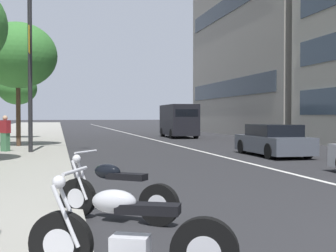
{
  "coord_description": "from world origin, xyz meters",
  "views": [
    {
      "loc": [
        -4.05,
        6.52,
        1.66
      ],
      "look_at": [
        10.36,
        3.0,
        1.33
      ],
      "focal_mm": 47.98,
      "sensor_mm": 36.0,
      "label": 1
    }
  ],
  "objects_px": {
    "street_lamp_with_banners": "(38,30)",
    "delivery_van_ahead": "(179,120)",
    "street_tree_by_lamp_post": "(17,89)",
    "pedestrian_on_plaza": "(5,133)",
    "street_tree_far_plaza": "(18,55)",
    "car_approaching_light": "(273,141)",
    "motorcycle_nearest_camera": "(129,238)",
    "motorcycle_far_end_row": "(116,195)"
  },
  "relations": [
    {
      "from": "car_approaching_light",
      "to": "street_tree_far_plaza",
      "type": "height_order",
      "value": "street_tree_far_plaza"
    },
    {
      "from": "motorcycle_far_end_row",
      "to": "street_lamp_with_banners",
      "type": "bearing_deg",
      "value": -45.08
    },
    {
      "from": "motorcycle_nearest_camera",
      "to": "car_approaching_light",
      "type": "height_order",
      "value": "car_approaching_light"
    },
    {
      "from": "street_lamp_with_banners",
      "to": "street_tree_far_plaza",
      "type": "bearing_deg",
      "value": 15.5
    },
    {
      "from": "street_lamp_with_banners",
      "to": "delivery_van_ahead",
      "type": "bearing_deg",
      "value": -35.31
    },
    {
      "from": "street_tree_by_lamp_post",
      "to": "street_tree_far_plaza",
      "type": "bearing_deg",
      "value": -174.96
    },
    {
      "from": "delivery_van_ahead",
      "to": "street_tree_by_lamp_post",
      "type": "relative_size",
      "value": 1.14
    },
    {
      "from": "street_lamp_with_banners",
      "to": "street_tree_by_lamp_post",
      "type": "bearing_deg",
      "value": 8.44
    },
    {
      "from": "street_lamp_with_banners",
      "to": "street_tree_by_lamp_post",
      "type": "relative_size",
      "value": 1.89
    },
    {
      "from": "motorcycle_nearest_camera",
      "to": "motorcycle_far_end_row",
      "type": "bearing_deg",
      "value": -69.79
    },
    {
      "from": "motorcycle_far_end_row",
      "to": "pedestrian_on_plaza",
      "type": "xyz_separation_m",
      "value": [
        13.3,
        3.09,
        0.5
      ]
    },
    {
      "from": "motorcycle_nearest_camera",
      "to": "motorcycle_far_end_row",
      "type": "xyz_separation_m",
      "value": [
        2.59,
        -0.19,
        -0.01
      ]
    },
    {
      "from": "motorcycle_far_end_row",
      "to": "street_tree_by_lamp_post",
      "type": "xyz_separation_m",
      "value": [
        25.83,
        3.64,
        3.16
      ]
    },
    {
      "from": "street_lamp_with_banners",
      "to": "pedestrian_on_plaza",
      "type": "relative_size",
      "value": 5.61
    },
    {
      "from": "motorcycle_nearest_camera",
      "to": "car_approaching_light",
      "type": "xyz_separation_m",
      "value": [
        12.67,
        -8.03,
        0.2
      ]
    },
    {
      "from": "motorcycle_far_end_row",
      "to": "street_tree_far_plaza",
      "type": "distance_m",
      "value": 17.59
    },
    {
      "from": "delivery_van_ahead",
      "to": "street_tree_far_plaza",
      "type": "distance_m",
      "value": 15.11
    },
    {
      "from": "street_tree_by_lamp_post",
      "to": "motorcycle_nearest_camera",
      "type": "bearing_deg",
      "value": -173.09
    },
    {
      "from": "street_tree_far_plaza",
      "to": "delivery_van_ahead",
      "type": "bearing_deg",
      "value": -48.57
    },
    {
      "from": "motorcycle_nearest_camera",
      "to": "street_lamp_with_banners",
      "type": "xyz_separation_m",
      "value": [
        15.21,
        1.49,
        4.87
      ]
    },
    {
      "from": "car_approaching_light",
      "to": "street_tree_by_lamp_post",
      "type": "relative_size",
      "value": 0.93
    },
    {
      "from": "motorcycle_far_end_row",
      "to": "street_tree_by_lamp_post",
      "type": "relative_size",
      "value": 0.38
    },
    {
      "from": "car_approaching_light",
      "to": "motorcycle_far_end_row",
      "type": "bearing_deg",
      "value": 143.1
    },
    {
      "from": "delivery_van_ahead",
      "to": "street_tree_far_plaza",
      "type": "bearing_deg",
      "value": 133.31
    },
    {
      "from": "delivery_van_ahead",
      "to": "street_tree_by_lamp_post",
      "type": "bearing_deg",
      "value": 95.42
    },
    {
      "from": "motorcycle_nearest_camera",
      "to": "street_lamp_with_banners",
      "type": "distance_m",
      "value": 16.04
    },
    {
      "from": "motorcycle_far_end_row",
      "to": "street_tree_far_plaza",
      "type": "xyz_separation_m",
      "value": [
        16.82,
        2.84,
        4.31
      ]
    },
    {
      "from": "car_approaching_light",
      "to": "delivery_van_ahead",
      "type": "bearing_deg",
      "value": -0.31
    },
    {
      "from": "motorcycle_nearest_camera",
      "to": "street_lamp_with_banners",
      "type": "relative_size",
      "value": 0.23
    },
    {
      "from": "street_lamp_with_banners",
      "to": "motorcycle_nearest_camera",
      "type": "bearing_deg",
      "value": -174.42
    },
    {
      "from": "street_tree_far_plaza",
      "to": "street_tree_by_lamp_post",
      "type": "height_order",
      "value": "street_tree_far_plaza"
    },
    {
      "from": "delivery_van_ahead",
      "to": "pedestrian_on_plaza",
      "type": "relative_size",
      "value": 3.39
    },
    {
      "from": "car_approaching_light",
      "to": "pedestrian_on_plaza",
      "type": "height_order",
      "value": "pedestrian_on_plaza"
    },
    {
      "from": "street_tree_by_lamp_post",
      "to": "delivery_van_ahead",
      "type": "bearing_deg",
      "value": -86.46
    },
    {
      "from": "street_lamp_with_banners",
      "to": "pedestrian_on_plaza",
      "type": "height_order",
      "value": "street_lamp_with_banners"
    },
    {
      "from": "motorcycle_nearest_camera",
      "to": "pedestrian_on_plaza",
      "type": "height_order",
      "value": "pedestrian_on_plaza"
    },
    {
      "from": "car_approaching_light",
      "to": "street_lamp_with_banners",
      "type": "distance_m",
      "value": 10.9
    },
    {
      "from": "street_lamp_with_banners",
      "to": "street_tree_far_plaza",
      "type": "height_order",
      "value": "street_lamp_with_banners"
    },
    {
      "from": "street_tree_by_lamp_post",
      "to": "pedestrian_on_plaza",
      "type": "distance_m",
      "value": 12.82
    },
    {
      "from": "street_lamp_with_banners",
      "to": "street_tree_far_plaza",
      "type": "relative_size",
      "value": 1.39
    },
    {
      "from": "delivery_van_ahead",
      "to": "street_lamp_with_banners",
      "type": "xyz_separation_m",
      "value": [
        -13.94,
        9.88,
        3.93
      ]
    },
    {
      "from": "street_tree_far_plaza",
      "to": "street_lamp_with_banners",
      "type": "bearing_deg",
      "value": -164.5
    }
  ]
}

